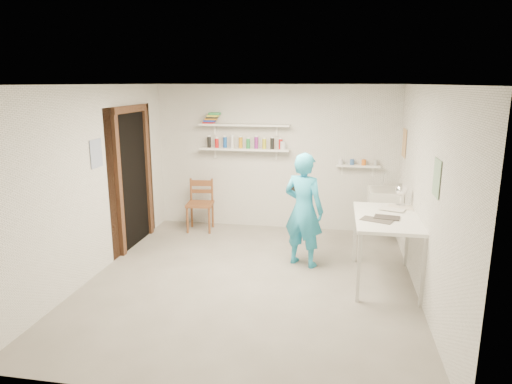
% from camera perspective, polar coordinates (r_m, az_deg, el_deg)
% --- Properties ---
extents(floor, '(4.00, 4.50, 0.02)m').
position_cam_1_polar(floor, '(5.84, -0.69, -11.08)').
color(floor, slate).
rests_on(floor, ground).
extents(ceiling, '(4.00, 4.50, 0.02)m').
position_cam_1_polar(ceiling, '(5.31, -0.77, 13.39)').
color(ceiling, silver).
rests_on(ceiling, wall_back).
extents(wall_back, '(4.00, 0.02, 2.40)m').
position_cam_1_polar(wall_back, '(7.64, 2.42, 4.30)').
color(wall_back, silver).
rests_on(wall_back, ground).
extents(wall_front, '(4.00, 0.02, 2.40)m').
position_cam_1_polar(wall_front, '(3.35, -7.98, -7.99)').
color(wall_front, silver).
rests_on(wall_front, ground).
extents(wall_left, '(0.02, 4.50, 2.40)m').
position_cam_1_polar(wall_left, '(6.14, -19.49, 1.26)').
color(wall_left, silver).
rests_on(wall_left, ground).
extents(wall_right, '(0.02, 4.50, 2.40)m').
position_cam_1_polar(wall_right, '(5.46, 20.49, -0.29)').
color(wall_right, silver).
rests_on(wall_right, ground).
extents(doorway_recess, '(0.02, 0.90, 2.00)m').
position_cam_1_polar(doorway_recess, '(7.08, -15.12, 1.47)').
color(doorway_recess, black).
rests_on(doorway_recess, wall_left).
extents(corridor_box, '(1.40, 1.50, 2.10)m').
position_cam_1_polar(corridor_box, '(7.40, -20.14, 2.00)').
color(corridor_box, brown).
rests_on(corridor_box, ground).
extents(door_lintel, '(0.06, 1.05, 0.10)m').
position_cam_1_polar(door_lintel, '(6.94, -15.50, 9.97)').
color(door_lintel, brown).
rests_on(door_lintel, wall_left).
extents(door_jamb_near, '(0.06, 0.10, 2.00)m').
position_cam_1_polar(door_jamb_near, '(6.64, -16.76, 0.57)').
color(door_jamb_near, brown).
rests_on(door_jamb_near, ground).
extents(door_jamb_far, '(0.06, 0.10, 2.00)m').
position_cam_1_polar(door_jamb_far, '(7.52, -13.39, 2.25)').
color(door_jamb_far, brown).
rests_on(door_jamb_far, ground).
extents(shelf_lower, '(1.50, 0.22, 0.03)m').
position_cam_1_polar(shelf_lower, '(7.57, -1.46, 5.37)').
color(shelf_lower, white).
rests_on(shelf_lower, wall_back).
extents(shelf_upper, '(1.50, 0.22, 0.03)m').
position_cam_1_polar(shelf_upper, '(7.53, -1.48, 8.39)').
color(shelf_upper, white).
rests_on(shelf_upper, wall_back).
extents(ledge_shelf, '(0.70, 0.14, 0.03)m').
position_cam_1_polar(ledge_shelf, '(7.51, 12.60, 3.21)').
color(ledge_shelf, white).
rests_on(ledge_shelf, wall_back).
extents(poster_left, '(0.01, 0.28, 0.36)m').
position_cam_1_polar(poster_left, '(6.11, -19.34, 4.56)').
color(poster_left, '#334C7F').
rests_on(poster_left, wall_left).
extents(poster_right_a, '(0.01, 0.34, 0.42)m').
position_cam_1_polar(poster_right_a, '(7.14, 18.04, 5.85)').
color(poster_right_a, '#995933').
rests_on(poster_right_a, wall_right).
extents(poster_right_b, '(0.01, 0.30, 0.38)m').
position_cam_1_polar(poster_right_b, '(4.86, 21.65, 1.64)').
color(poster_right_b, '#3F724C').
rests_on(poster_right_b, wall_right).
extents(belfast_sink, '(0.48, 0.60, 0.30)m').
position_cam_1_polar(belfast_sink, '(7.17, 15.77, -0.90)').
color(belfast_sink, white).
rests_on(belfast_sink, wall_right).
extents(man, '(0.66, 0.56, 1.54)m').
position_cam_1_polar(man, '(6.10, 5.97, -2.25)').
color(man, '#28A0CC').
rests_on(man, ground).
extents(wall_clock, '(0.27, 0.14, 0.28)m').
position_cam_1_polar(wall_clock, '(6.24, 5.38, 0.56)').
color(wall_clock, beige).
rests_on(wall_clock, man).
extents(wooden_chair, '(0.46, 0.44, 0.91)m').
position_cam_1_polar(wooden_chair, '(7.64, -7.02, -1.51)').
color(wooden_chair, brown).
rests_on(wooden_chair, ground).
extents(work_table, '(0.77, 1.28, 0.85)m').
position_cam_1_polar(work_table, '(5.86, 15.86, -6.93)').
color(work_table, white).
rests_on(work_table, ground).
extents(desk_lamp, '(0.16, 0.16, 0.16)m').
position_cam_1_polar(desk_lamp, '(6.19, 17.72, 0.27)').
color(desk_lamp, white).
rests_on(desk_lamp, work_table).
extents(spray_cans, '(1.32, 0.06, 0.17)m').
position_cam_1_polar(spray_cans, '(7.56, -1.47, 6.12)').
color(spray_cans, black).
rests_on(spray_cans, shelf_lower).
extents(book_stack, '(0.28, 0.14, 0.17)m').
position_cam_1_polar(book_stack, '(7.65, -5.58, 9.16)').
color(book_stack, red).
rests_on(book_stack, shelf_upper).
extents(ledge_pots, '(0.48, 0.07, 0.09)m').
position_cam_1_polar(ledge_pots, '(7.50, 12.62, 3.66)').
color(ledge_pots, silver).
rests_on(ledge_pots, ledge_shelf).
extents(papers, '(0.30, 0.22, 0.02)m').
position_cam_1_polar(papers, '(5.73, 16.13, -2.84)').
color(papers, silver).
rests_on(papers, work_table).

